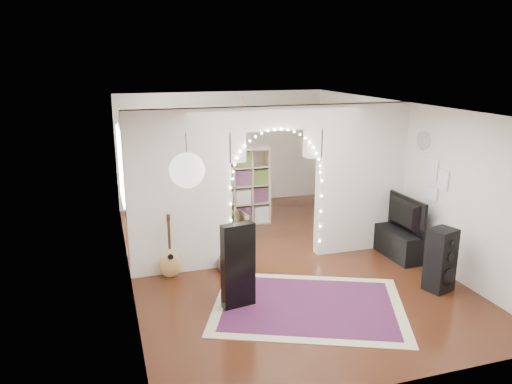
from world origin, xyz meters
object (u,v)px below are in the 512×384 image
object	(u,v)px
media_console	(399,244)
dining_table	(199,180)
floor_speaker	(441,260)
acoustic_guitar	(170,255)
dining_chair_left	(233,225)
dining_chair_right	(222,220)
bookcase	(232,186)

from	to	relation	value
media_console	dining_table	xyz separation A→B (m)	(-2.81, 4.06, 0.43)
floor_speaker	acoustic_guitar	bearing A→B (deg)	139.56
floor_speaker	dining_chair_left	world-z (taller)	floor_speaker
floor_speaker	dining_table	xyz separation A→B (m)	(-2.66, 5.39, 0.19)
acoustic_guitar	media_console	xyz separation A→B (m)	(4.02, -0.35, -0.15)
floor_speaker	dining_chair_right	size ratio (longest dim) A/B	1.61
acoustic_guitar	bookcase	size ratio (longest dim) A/B	0.56
media_console	dining_table	distance (m)	4.95
bookcase	acoustic_guitar	bearing A→B (deg)	-115.30
dining_chair_left	bookcase	bearing A→B (deg)	67.97
acoustic_guitar	floor_speaker	xyz separation A→B (m)	(3.87, -1.68, 0.09)
dining_table	acoustic_guitar	bearing A→B (deg)	-104.98
acoustic_guitar	dining_chair_left	bearing A→B (deg)	62.25
media_console	dining_chair_left	distance (m)	3.20
bookcase	dining_chair_right	world-z (taller)	bookcase
bookcase	dining_chair_left	size ratio (longest dim) A/B	3.09
dining_table	dining_chair_right	xyz separation A→B (m)	(0.09, -1.85, -0.40)
dining_chair_left	dining_table	bearing A→B (deg)	89.30
floor_speaker	dining_table	distance (m)	6.01
floor_speaker	dining_chair_right	world-z (taller)	floor_speaker
acoustic_guitar	dining_chair_right	distance (m)	2.27
dining_chair_right	dining_table	bearing A→B (deg)	104.39
floor_speaker	media_console	size ratio (longest dim) A/B	0.99
dining_table	dining_chair_left	bearing A→B (deg)	-80.08
dining_chair_right	bookcase	bearing A→B (deg)	67.07
dining_chair_left	dining_chair_right	xyz separation A→B (m)	(-0.16, 0.29, 0.04)
dining_chair_left	floor_speaker	bearing A→B (deg)	-61.01
acoustic_guitar	bookcase	world-z (taller)	bookcase
media_console	dining_table	size ratio (longest dim) A/B	0.81
bookcase	floor_speaker	bearing A→B (deg)	-52.23
acoustic_guitar	floor_speaker	bearing A→B (deg)	-8.19
dining_table	dining_chair_left	xyz separation A→B (m)	(0.26, -2.14, -0.44)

